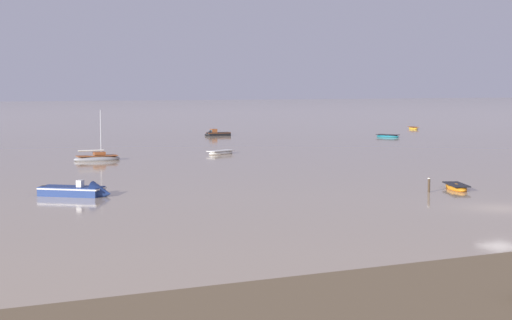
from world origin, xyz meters
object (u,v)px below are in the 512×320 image
rowboat_moored_2 (388,136)px  motorboat_moored_4 (82,193)px  sailboat_moored_1 (97,158)px  rowboat_moored_4 (221,153)px  rowboat_moored_1 (413,128)px  rowboat_moored_0 (456,187)px  mooring_post_left (429,185)px  motorboat_moored_3 (215,134)px

rowboat_moored_2 → motorboat_moored_4: 76.76m
sailboat_moored_1 → rowboat_moored_4: bearing=8.3°
rowboat_moored_1 → rowboat_moored_2: 26.16m
rowboat_moored_0 → motorboat_moored_4: bearing=-85.4°
rowboat_moored_2 → mooring_post_left: bearing=-58.9°
motorboat_moored_3 → sailboat_moored_1: bearing=51.7°
rowboat_moored_1 → motorboat_moored_3: motorboat_moored_3 is taller
rowboat_moored_1 → motorboat_moored_3: 41.32m
mooring_post_left → rowboat_moored_4: bearing=90.1°
rowboat_moored_1 → rowboat_moored_4: bearing=-35.9°
rowboat_moored_2 → rowboat_moored_4: bearing=-89.8°
rowboat_moored_4 → sailboat_moored_1: (-15.21, -1.95, 0.08)m
rowboat_moored_4 → motorboat_moored_3: motorboat_moored_3 is taller
rowboat_moored_1 → rowboat_moored_2: size_ratio=0.99×
sailboat_moored_1 → motorboat_moored_4: bearing=-106.2°
rowboat_moored_0 → sailboat_moored_1: 40.79m
motorboat_moored_4 → mooring_post_left: (23.87, -9.24, 0.30)m
motorboat_moored_3 → rowboat_moored_4: bearing=68.8°
rowboat_moored_1 → sailboat_moored_1: (-69.85, -38.71, 0.08)m
rowboat_moored_1 → sailboat_moored_1: size_ratio=0.71×
rowboat_moored_0 → mooring_post_left: mooring_post_left is taller
rowboat_moored_2 → sailboat_moored_1: (-51.33, -20.25, 0.08)m
motorboat_moored_4 → mooring_post_left: 25.60m
rowboat_moored_4 → mooring_post_left: mooring_post_left is taller
sailboat_moored_1 → mooring_post_left: bearing=-66.6°
rowboat_moored_1 → mooring_post_left: (-54.57, -75.69, 0.38)m
rowboat_moored_1 → rowboat_moored_2: (-18.53, -18.46, 0.00)m
motorboat_moored_3 → rowboat_moored_0: bearing=82.4°
rowboat_moored_0 → rowboat_moored_2: 65.63m
rowboat_moored_4 → mooring_post_left: 38.94m
rowboat_moored_2 → rowboat_moored_0: bearing=-56.9°
motorboat_moored_4 → mooring_post_left: bearing=17.5°
rowboat_moored_0 → rowboat_moored_4: (-3.08, 38.41, 0.01)m
rowboat_moored_2 → sailboat_moored_1: 55.18m
motorboat_moored_4 → rowboat_moored_2: bearing=77.4°
rowboat_moored_4 → rowboat_moored_2: bearing=-178.4°
rowboat_moored_1 → sailboat_moored_1: 79.86m
rowboat_moored_0 → motorboat_moored_3: (10.36, 71.93, 0.09)m
rowboat_moored_0 → mooring_post_left: 3.07m
motorboat_moored_4 → rowboat_moored_0: bearing=20.7°
rowboat_moored_2 → motorboat_moored_3: 27.31m
rowboat_moored_2 → motorboat_moored_4: (-59.91, -47.99, 0.08)m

